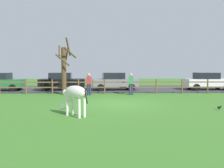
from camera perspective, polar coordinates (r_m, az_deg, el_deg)
The scene contains 12 objects.
ground_plane at distance 13.17m, azimuth 1.44°, elevation -4.93°, with size 60.00×60.00×0.00m, color #3D7528.
parking_asphalt at distance 22.39m, azimuth 0.31°, elevation -1.14°, with size 28.00×7.40×0.05m, color #38383D.
paddock_fence at distance 18.05m, azimuth -1.84°, elevation -0.37°, with size 20.52×0.11×1.16m.
bare_tree at distance 17.90m, azimuth -11.74°, elevation 3.94°, with size 1.47×1.39×4.30m.
zebra at distance 9.91m, azimuth -9.31°, elevation -2.57°, with size 1.53×1.48×1.41m.
crow_on_grass at distance 12.45m, azimuth 25.02°, elevation -5.26°, with size 0.21×0.10×0.20m.
parked_car_grey at distance 20.72m, azimuth 0.64°, elevation 0.71°, with size 4.15×2.21×1.56m.
parked_car_white at distance 22.62m, azimuth 22.51°, elevation 0.68°, with size 4.01×1.91×1.56m.
parked_car_green at distance 22.47m, azimuth -26.03°, elevation 0.56°, with size 4.06×2.00×1.56m.
parked_car_black at distance 21.14m, azimuth -12.27°, elevation 0.68°, with size 4.11×2.11×1.56m.
visitor_left_of_tree at distance 17.25m, azimuth -5.75°, elevation 0.22°, with size 0.39×0.27×1.64m.
visitor_right_of_tree at distance 17.46m, azimuth 4.73°, elevation 0.27°, with size 0.39×0.27×1.64m.
Camera 1 is at (-0.62, -12.99, 2.07)m, focal length 36.95 mm.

